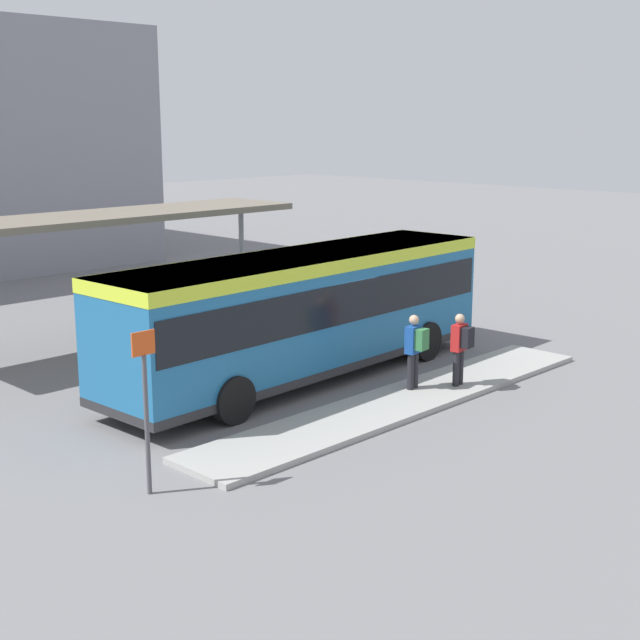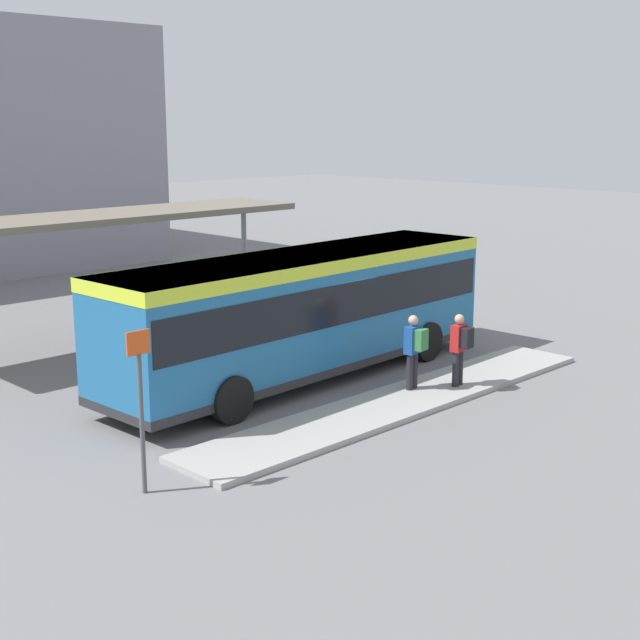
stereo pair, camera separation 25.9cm
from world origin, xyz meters
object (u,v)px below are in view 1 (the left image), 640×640
bicycle_red (376,297)px  city_bus (304,307)px  pedestrian_waiting (461,345)px  bicycle_yellow (392,302)px  bicycle_white (412,304)px  bicycle_black (353,295)px  pedestrian_companion (415,347)px  platform_sign (146,405)px

bicycle_red → city_bus: bearing=109.5°
city_bus → pedestrian_waiting: (1.83, -3.25, -0.69)m
city_bus → bicycle_yellow: (7.37, 3.39, -1.45)m
bicycle_white → bicycle_black: size_ratio=1.08×
bicycle_red → bicycle_black: 0.85m
city_bus → bicycle_white: 7.94m
bicycle_red → pedestrian_companion: bearing=126.3°
pedestrian_companion → bicycle_red: 9.61m
city_bus → pedestrian_companion: city_bus is taller
city_bus → platform_sign: city_bus is taller
bicycle_white → bicycle_red: bearing=170.3°
city_bus → bicycle_yellow: city_bus is taller
pedestrian_waiting → pedestrian_companion: 1.11m
bicycle_yellow → bicycle_red: size_ratio=0.92×
bicycle_black → platform_sign: (-13.91, -8.04, 1.20)m
bicycle_yellow → city_bus: bearing=106.7°
pedestrian_waiting → pedestrian_companion: size_ratio=0.98×
bicycle_red → bicycle_yellow: bearing=159.1°
bicycle_black → city_bus: bearing=114.6°
pedestrian_companion → bicycle_yellow: 8.92m
pedestrian_companion → platform_sign: size_ratio=0.61×
bicycle_yellow → bicycle_red: (0.16, 0.82, 0.03)m
pedestrian_waiting → bicycle_white: bearing=-49.7°
city_bus → pedestrian_waiting: bearing=-62.8°
pedestrian_companion → platform_sign: bearing=85.2°
city_bus → bicycle_red: (7.53, 4.21, -1.42)m
bicycle_black → platform_sign: platform_sign is taller
city_bus → bicycle_white: bearing=17.1°
bicycle_red → platform_sign: bearing=107.3°
city_bus → bicycle_yellow: size_ratio=7.26×
bicycle_white → pedestrian_waiting: bearing=-48.0°
bicycle_red → platform_sign: 15.94m
pedestrian_companion → bicycle_red: pedestrian_companion is taller
platform_sign → bicycle_yellow: bearing=24.6°
pedestrian_companion → bicycle_white: (6.50, 5.25, -0.73)m
bicycle_white → bicycle_black: bearing=177.7°
city_bus → bicycle_red: bearing=27.1°
pedestrian_companion → bicycle_yellow: (6.49, 6.07, -0.77)m
bicycle_white → pedestrian_companion: bearing=-55.5°
pedestrian_companion → bicycle_yellow: bearing=-54.2°
pedestrian_waiting → bicycle_yellow: (5.54, 6.65, -0.75)m
platform_sign → bicycle_red: bearing=27.0°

